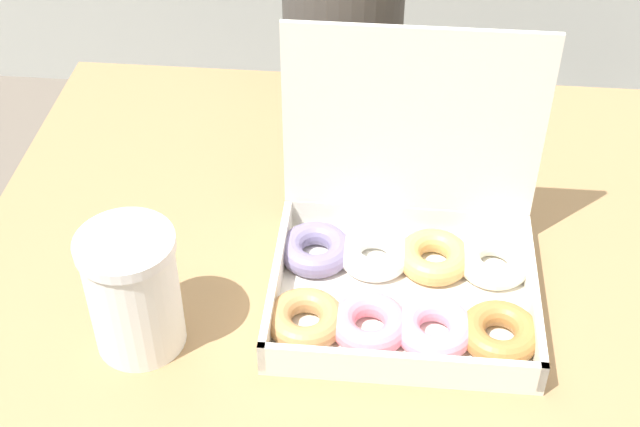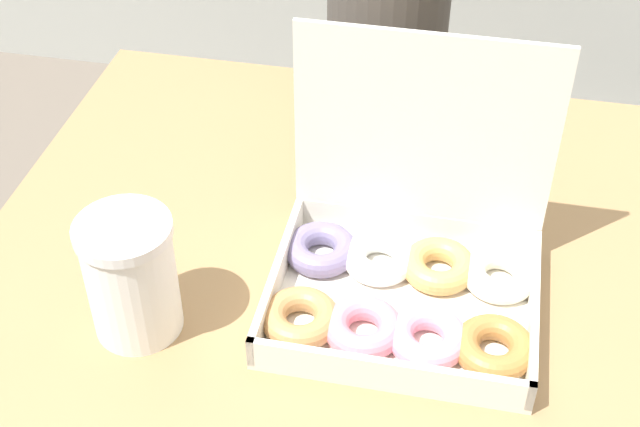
# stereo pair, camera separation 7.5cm
# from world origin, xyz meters

# --- Properties ---
(table) EXTENTS (0.92, 0.70, 0.71)m
(table) POSITION_xyz_m (0.00, 0.00, 0.35)
(table) COLOR #99754C
(table) RESTS_ON ground_plane
(donut_box) EXTENTS (0.31, 0.24, 0.27)m
(donut_box) POSITION_xyz_m (0.04, -0.10, 0.75)
(donut_box) COLOR white
(donut_box) RESTS_ON table
(coffee_cup) EXTENTS (0.10, 0.10, 0.14)m
(coffee_cup) POSITION_xyz_m (-0.23, -0.19, 0.78)
(coffee_cup) COLOR white
(coffee_cup) RESTS_ON table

